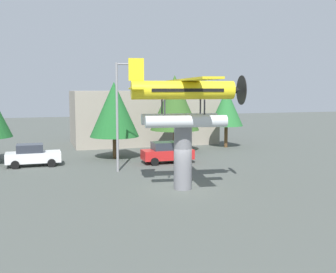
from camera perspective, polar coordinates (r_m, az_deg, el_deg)
ground_plane at (r=25.79m, az=2.02°, el=-7.16°), size 140.00×140.00×0.00m
display_pedestal at (r=25.40m, az=2.04°, el=-2.91°), size 1.10×1.10×3.88m
floatplane_monument at (r=25.09m, az=2.36°, el=5.26°), size 7.07×10.45×4.00m
car_near_white at (r=34.75m, az=-18.04°, el=-2.44°), size 4.20×2.02×1.76m
car_mid_red at (r=34.42m, az=-0.17°, el=-2.20°), size 4.20×2.02×1.76m
streetlight_primary at (r=30.71m, az=-6.63°, el=3.75°), size 1.84×0.28×8.00m
storefront_building at (r=47.12m, az=-3.48°, el=2.68°), size 15.57×7.57×5.88m
tree_east at (r=36.70m, az=-7.37°, el=3.69°), size 4.30×4.30×6.71m
tree_center_back at (r=40.67m, az=0.93°, el=4.64°), size 4.80×4.80×7.43m
tree_far_east at (r=43.87m, az=7.99°, el=3.95°), size 3.47×3.47×6.12m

